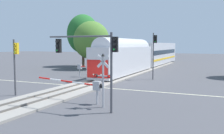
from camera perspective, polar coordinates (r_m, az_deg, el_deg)
ground_plane at (r=28.13m, az=-5.86°, el=-4.35°), size 220.00×220.00×0.00m
road_centre_stripe at (r=28.12m, az=-5.86°, el=-4.34°), size 44.00×0.20×0.01m
railway_track at (r=28.11m, az=-5.86°, el=-4.15°), size 4.40×80.00×0.32m
commuter_train at (r=48.61m, az=7.44°, el=2.90°), size 3.04×42.67×5.16m
crossing_gate_near at (r=19.89m, az=-5.15°, el=-4.07°), size 6.08×0.40×1.85m
crossing_signal_mast at (r=18.42m, az=-2.05°, el=-1.71°), size 1.36×0.44×3.95m
crossing_gate_far at (r=36.09m, az=-6.55°, el=0.01°), size 5.22×0.40×1.87m
traffic_signal_far_side at (r=33.60m, az=9.39°, el=4.09°), size 0.53×0.38×6.07m
traffic_signal_near_right at (r=17.43m, az=-4.55°, el=3.39°), size 5.36×0.38×5.38m
traffic_signal_median at (r=24.22m, az=-20.76°, el=1.87°), size 0.53×0.38×5.03m
oak_behind_train at (r=47.58m, az=-4.61°, el=5.96°), size 6.66×6.66×8.87m
pine_left_background at (r=53.72m, az=-6.49°, el=7.34°), size 6.62×6.62×10.78m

